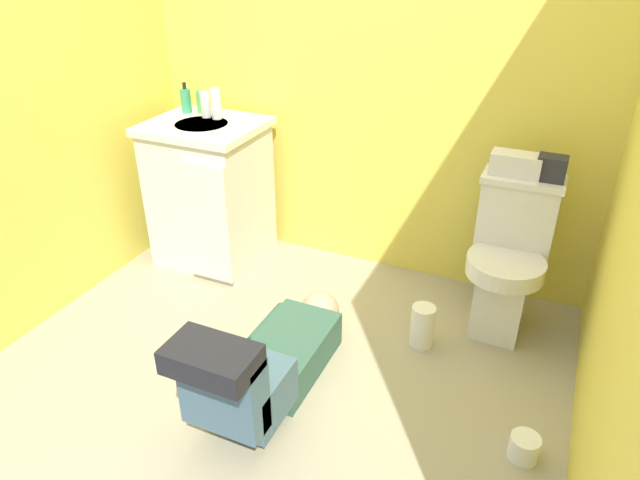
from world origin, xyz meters
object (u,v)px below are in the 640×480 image
at_px(faucet, 217,106).
at_px(paper_towel_roll, 422,326).
at_px(vanity_cabinet, 210,192).
at_px(bottle_green, 201,101).
at_px(toiletry_bag, 552,168).
at_px(toilet_paper_roll, 524,447).
at_px(toilet, 508,259).
at_px(bottle_clear, 205,105).
at_px(bottle_white, 216,104).
at_px(person_plumber, 267,362).
at_px(soap_dispenser, 186,100).
at_px(tissue_box, 516,164).

relative_size(faucet, paper_towel_roll, 0.48).
xyz_separation_m(vanity_cabinet, bottle_green, (-0.11, 0.16, 0.46)).
relative_size(vanity_cabinet, bottle_green, 6.62).
bearing_deg(paper_towel_roll, toiletry_bag, 45.35).
bearing_deg(toilet_paper_roll, toiletry_bag, 97.40).
xyz_separation_m(toilet, bottle_clear, (-1.67, 0.07, 0.52)).
distance_m(toiletry_bag, bottle_white, 1.71).
relative_size(person_plumber, toiletry_bag, 8.59).
bearing_deg(paper_towel_roll, bottle_clear, 164.15).
relative_size(soap_dispenser, bottle_clear, 1.21).
height_order(toilet, toiletry_bag, toiletry_bag).
bearing_deg(toiletry_bag, toilet_paper_roll, -82.60).
bearing_deg(faucet, toilet, -4.21).
xyz_separation_m(faucet, toilet_paper_roll, (1.85, -0.93, -0.82)).
bearing_deg(toiletry_bag, bottle_white, -179.30).
height_order(vanity_cabinet, soap_dispenser, soap_dispenser).
relative_size(bottle_green, paper_towel_roll, 0.59).
bearing_deg(tissue_box, bottle_green, 178.56).
bearing_deg(person_plumber, paper_towel_roll, 49.68).
height_order(toilet, paper_towel_roll, toilet).
bearing_deg(soap_dispenser, vanity_cabinet, -33.10).
relative_size(tissue_box, toiletry_bag, 1.77).
distance_m(bottle_green, bottle_clear, 0.09).
bearing_deg(toilet, vanity_cabinet, -179.10).
bearing_deg(faucet, toilet_paper_roll, -26.53).
distance_m(faucet, toiletry_bag, 1.74).
bearing_deg(vanity_cabinet, toilet, 0.90).
relative_size(bottle_clear, bottle_white, 0.84).
distance_m(tissue_box, bottle_clear, 1.63).
height_order(toiletry_bag, bottle_white, bottle_white).
relative_size(bottle_clear, paper_towel_roll, 0.65).
height_order(vanity_cabinet, bottle_clear, bottle_clear).
relative_size(soap_dispenser, bottle_green, 1.34).
bearing_deg(faucet, bottle_green, 173.31).
height_order(toiletry_bag, paper_towel_roll, toiletry_bag).
relative_size(toilet, toilet_paper_roll, 6.82).
xyz_separation_m(toilet, vanity_cabinet, (-1.63, -0.03, 0.05)).
xyz_separation_m(toiletry_bag, toilet_paper_roll, (0.12, -0.90, -0.76)).
xyz_separation_m(toiletry_bag, bottle_clear, (-1.78, -0.02, 0.08)).
height_order(person_plumber, tissue_box, tissue_box).
xyz_separation_m(bottle_green, toilet_paper_roll, (1.96, -0.94, -0.83)).
relative_size(faucet, tissue_box, 0.45).
bearing_deg(faucet, toiletry_bag, -0.98).
relative_size(toilet, soap_dispenser, 4.52).
relative_size(toiletry_bag, soap_dispenser, 0.75).
bearing_deg(bottle_green, vanity_cabinet, -54.36).
relative_size(bottle_green, bottle_white, 0.76).
xyz_separation_m(toilet, bottle_green, (-1.74, 0.13, 0.51)).
height_order(toilet, bottle_clear, bottle_clear).
bearing_deg(bottle_white, toilet, -2.49).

